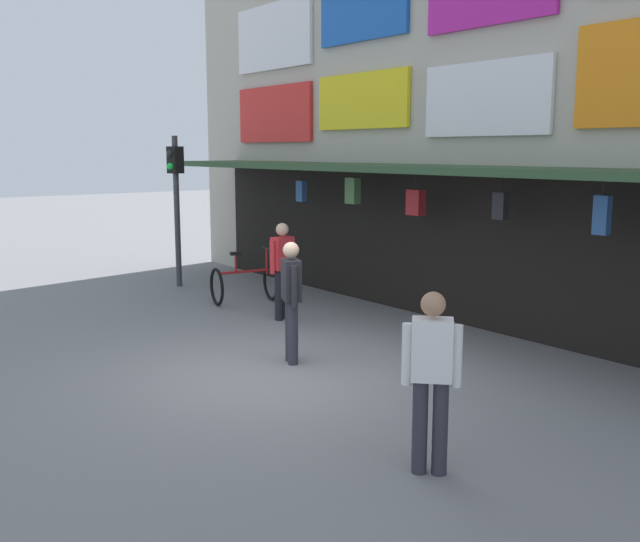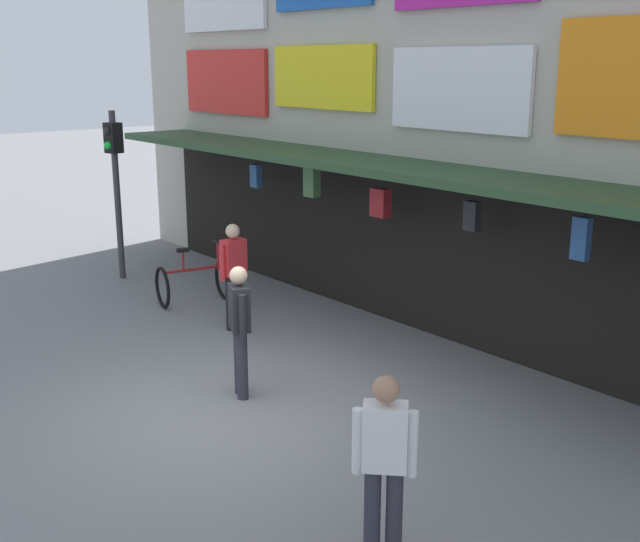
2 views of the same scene
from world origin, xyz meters
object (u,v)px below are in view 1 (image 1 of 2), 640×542
object	(u,v)px
pedestrian_in_blue	(283,266)
pedestrian_in_purple	(431,373)
traffic_light_near	(176,187)
bicycle_parked	(245,283)
pedestrian_in_white	(291,295)

from	to	relation	value
pedestrian_in_blue	pedestrian_in_purple	distance (m)	6.22
traffic_light_near	pedestrian_in_purple	world-z (taller)	traffic_light_near
pedestrian_in_blue	bicycle_parked	bearing A→B (deg)	172.83
bicycle_parked	pedestrian_in_purple	size ratio (longest dim) A/B	0.76
pedestrian_in_blue	pedestrian_in_purple	world-z (taller)	same
pedestrian_in_blue	pedestrian_in_purple	size ratio (longest dim) A/B	1.00
bicycle_parked	pedestrian_in_purple	bearing A→B (deg)	-19.36
traffic_light_near	pedestrian_in_purple	bearing A→B (deg)	-13.68
pedestrian_in_purple	pedestrian_in_white	distance (m)	3.71
pedestrian_in_purple	pedestrian_in_white	bearing A→B (deg)	164.20
pedestrian_in_purple	bicycle_parked	bearing A→B (deg)	160.64
bicycle_parked	pedestrian_in_blue	distance (m)	1.68
bicycle_parked	pedestrian_in_blue	size ratio (longest dim) A/B	0.76
pedestrian_in_white	pedestrian_in_blue	bearing A→B (deg)	147.95
traffic_light_near	pedestrian_in_blue	xyz separation A→B (m)	(3.91, 0.02, -1.19)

